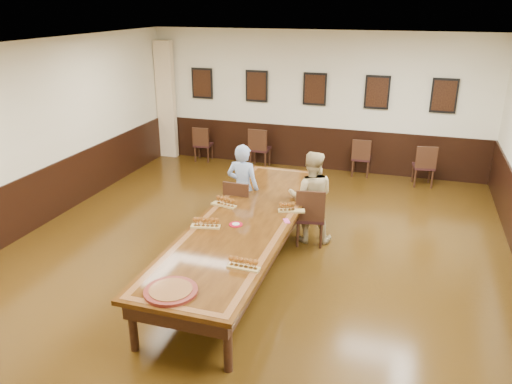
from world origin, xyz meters
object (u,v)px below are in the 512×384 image
(person_man, at_px, (243,188))
(person_woman, at_px, (311,197))
(spare_chair_b, at_px, (260,147))
(chair_woman, at_px, (310,215))
(spare_chair_d, at_px, (424,165))
(spare_chair_c, at_px, (361,157))
(conference_table, at_px, (246,228))
(spare_chair_a, at_px, (203,143))
(chair_man, at_px, (241,206))
(carved_platter, at_px, (171,291))

(person_man, distance_m, person_woman, 1.20)
(spare_chair_b, bearing_deg, person_man, 101.72)
(chair_woman, distance_m, person_woman, 0.30)
(spare_chair_d, xyz_separation_m, person_man, (-3.00, -3.33, 0.31))
(spare_chair_c, relative_size, conference_table, 0.18)
(spare_chair_a, xyz_separation_m, spare_chair_b, (1.51, -0.07, 0.05))
(spare_chair_c, bearing_deg, spare_chair_a, -0.13)
(person_man, distance_m, conference_table, 1.25)
(chair_man, relative_size, spare_chair_b, 1.00)
(spare_chair_d, bearing_deg, conference_table, 51.63)
(spare_chair_c, bearing_deg, person_woman, 82.51)
(spare_chair_d, distance_m, person_woman, 3.84)
(conference_table, relative_size, carved_platter, 6.59)
(chair_woman, relative_size, spare_chair_a, 1.12)
(spare_chair_b, height_order, person_man, person_man)
(chair_woman, relative_size, conference_table, 0.20)
(spare_chair_c, xyz_separation_m, person_man, (-1.64, -3.60, 0.34))
(chair_man, relative_size, carved_platter, 1.29)
(chair_man, height_order, person_man, person_man)
(chair_man, bearing_deg, spare_chair_d, -128.42)
(chair_man, relative_size, spare_chair_c, 1.10)
(spare_chair_c, bearing_deg, spare_chair_b, 2.00)
(spare_chair_b, distance_m, spare_chair_c, 2.41)
(chair_man, distance_m, chair_woman, 1.23)
(person_man, xyz_separation_m, carved_platter, (0.29, -3.31, -0.01))
(chair_woman, xyz_separation_m, spare_chair_a, (-3.51, 3.71, -0.06))
(person_man, xyz_separation_m, person_woman, (1.20, -0.04, -0.00))
(person_man, height_order, person_woman, person_man)
(spare_chair_b, height_order, spare_chair_d, spare_chair_b)
(chair_man, relative_size, person_man, 0.63)
(conference_table, bearing_deg, chair_man, 113.25)
(chair_man, xyz_separation_m, spare_chair_d, (3.00, 3.44, -0.02))
(spare_chair_c, height_order, person_man, person_man)
(spare_chair_d, relative_size, person_man, 0.60)
(chair_man, xyz_separation_m, chair_woman, (1.23, -0.04, 0.01))
(spare_chair_d, bearing_deg, spare_chair_a, -11.21)
(spare_chair_d, distance_m, person_man, 4.49)
(spare_chair_a, xyz_separation_m, person_woman, (3.49, -3.60, 0.34))
(spare_chair_c, xyz_separation_m, carved_platter, (-1.34, -6.91, 0.33))
(carved_platter, bearing_deg, spare_chair_c, 79.03)
(chair_man, xyz_separation_m, carved_platter, (0.30, -3.21, 0.28))
(spare_chair_d, bearing_deg, carved_platter, 59.11)
(chair_woman, bearing_deg, carved_platter, 63.08)
(person_woman, xyz_separation_m, carved_platter, (-0.91, -3.27, -0.00))
(person_woman, bearing_deg, conference_table, 45.21)
(spare_chair_b, bearing_deg, spare_chair_c, -178.05)
(conference_table, bearing_deg, person_man, 111.14)
(chair_woman, distance_m, spare_chair_b, 4.14)
(spare_chair_b, height_order, conference_table, spare_chair_b)
(spare_chair_b, relative_size, person_man, 0.63)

